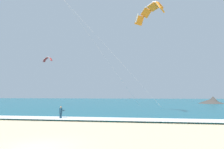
# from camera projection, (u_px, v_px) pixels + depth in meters

# --- Properties ---
(ground_plane) EXTENTS (200.00, 200.00, 0.00)m
(ground_plane) POSITION_uv_depth(u_px,v_px,m) (39.00, 147.00, 12.01)
(ground_plane) COLOR beige
(sea) EXTENTS (200.00, 120.00, 0.20)m
(sea) POSITION_uv_depth(u_px,v_px,m) (127.00, 102.00, 82.52)
(sea) COLOR #146075
(sea) RESTS_ON ground
(surf_foam) EXTENTS (200.00, 3.00, 0.04)m
(surf_foam) POSITION_uv_depth(u_px,v_px,m) (91.00, 119.00, 24.46)
(surf_foam) COLOR white
(surf_foam) RESTS_ON sea
(surfboard) EXTENTS (1.00, 1.45, 0.09)m
(surfboard) POSITION_uv_depth(u_px,v_px,m) (61.00, 120.00, 24.78)
(surfboard) COLOR yellow
(surfboard) RESTS_ON ground
(kitesurfer) EXTENTS (0.66, 0.66, 1.69)m
(kitesurfer) POSITION_uv_depth(u_px,v_px,m) (61.00, 112.00, 24.88)
(kitesurfer) COLOR #143347
(kitesurfer) RESTS_ON ground
(kite_primary) EXTENTS (13.58, 9.76, 16.25)m
(kite_primary) POSITION_uv_depth(u_px,v_px,m) (150.00, 11.00, 31.85)
(kite_primary) COLOR orange
(kite_distant) EXTENTS (3.47, 2.26, 1.29)m
(kite_distant) POSITION_uv_depth(u_px,v_px,m) (48.00, 59.00, 56.29)
(kite_distant) COLOR red
(headland_right) EXTENTS (8.79, 8.79, 2.55)m
(headland_right) POSITION_uv_depth(u_px,v_px,m) (212.00, 101.00, 65.27)
(headland_right) COLOR #47423D
(headland_right) RESTS_ON ground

